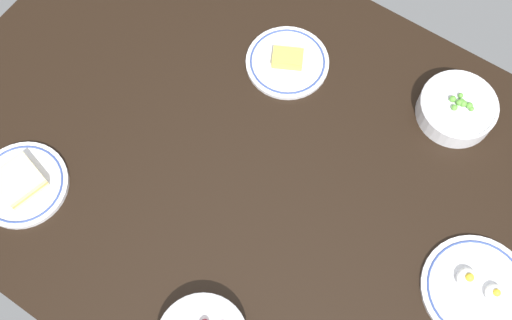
% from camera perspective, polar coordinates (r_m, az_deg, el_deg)
% --- Properties ---
extents(dining_table, '(1.48, 1.05, 0.04)m').
position_cam_1_polar(dining_table, '(1.40, -0.00, -0.64)').
color(dining_table, black).
rests_on(dining_table, ground).
extents(plate_eggs, '(0.23, 0.23, 0.04)m').
position_cam_1_polar(plate_eggs, '(1.37, 19.48, -11.00)').
color(plate_eggs, silver).
rests_on(plate_eggs, dining_table).
extents(plate_cheese, '(0.20, 0.20, 0.04)m').
position_cam_1_polar(plate_cheese, '(1.50, 2.88, 8.95)').
color(plate_cheese, silver).
rests_on(plate_cheese, dining_table).
extents(bowl_peas, '(0.18, 0.18, 0.07)m').
position_cam_1_polar(bowl_peas, '(1.48, 17.84, 4.50)').
color(bowl_peas, silver).
rests_on(bowl_peas, dining_table).
extents(plate_sandwich, '(0.20, 0.20, 0.04)m').
position_cam_1_polar(plate_sandwich, '(1.45, -20.59, -2.01)').
color(plate_sandwich, silver).
rests_on(plate_sandwich, dining_table).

